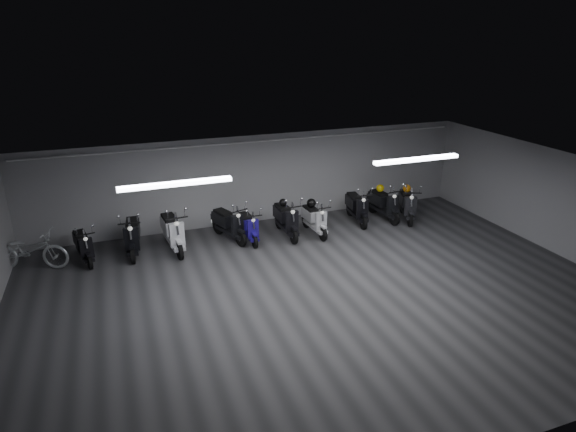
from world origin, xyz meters
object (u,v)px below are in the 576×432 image
object	(u,v)px
scooter_3	(229,219)
scooter_8	(384,199)
helmet_3	(380,188)
bicycle	(28,246)
helmet_0	(283,202)
helmet_2	(407,188)
scooter_1	(132,230)
scooter_0	(83,241)
scooter_9	(408,200)
scooter_2	(172,226)
helmet_1	(311,203)
scooter_4	(249,222)
scooter_7	(357,202)
scooter_6	(315,215)
scooter_5	(286,214)

from	to	relation	value
scooter_3	scooter_8	xyz separation A→B (m)	(5.12, -0.08, 0.02)
scooter_8	helmet_3	size ratio (longest dim) A/B	7.17
bicycle	helmet_0	distance (m)	6.91
helmet_3	helmet_2	bearing A→B (deg)	-22.54
scooter_1	helmet_3	xyz separation A→B (m)	(7.79, 0.19, 0.27)
helmet_0	helmet_3	distance (m)	3.45
scooter_0	scooter_9	distance (m)	9.76
scooter_2	scooter_3	distance (m)	1.64
helmet_2	helmet_3	world-z (taller)	helmet_2
helmet_1	scooter_0	bearing A→B (deg)	178.58
scooter_4	scooter_9	xyz separation A→B (m)	(5.28, -0.11, 0.09)
scooter_2	scooter_7	bearing A→B (deg)	-4.80
scooter_7	helmet_1	size ratio (longest dim) A/B	6.45
helmet_0	helmet_3	size ratio (longest dim) A/B	0.90
scooter_3	scooter_4	world-z (taller)	scooter_3
scooter_4	helmet_0	size ratio (longest dim) A/B	6.92
scooter_8	helmet_0	distance (m)	3.47
scooter_0	helmet_0	world-z (taller)	scooter_0
scooter_3	scooter_6	world-z (taller)	scooter_3
bicycle	scooter_6	bearing A→B (deg)	-73.93
scooter_9	helmet_2	bearing A→B (deg)	90.00
scooter_8	helmet_3	bearing A→B (deg)	90.00
scooter_4	scooter_6	xyz separation A→B (m)	(2.00, -0.18, 0.03)
scooter_0	helmet_0	size ratio (longest dim) A/B	6.96
scooter_2	scooter_8	bearing A→B (deg)	-5.32
scooter_6	scooter_7	distance (m)	1.70
bicycle	helmet_2	bearing A→B (deg)	-71.41
scooter_3	helmet_1	world-z (taller)	scooter_3
scooter_2	helmet_2	world-z (taller)	scooter_2
scooter_1	helmet_2	xyz separation A→B (m)	(8.59, -0.14, 0.28)
helmet_2	scooter_5	bearing A→B (deg)	-177.99
scooter_6	helmet_1	size ratio (longest dim) A/B	5.96
scooter_2	scooter_5	xyz separation A→B (m)	(3.30, -0.13, -0.04)
scooter_5	bicycle	bearing A→B (deg)	176.85
scooter_6	scooter_8	bearing A→B (deg)	4.69
scooter_3	scooter_8	bearing A→B (deg)	-20.94
scooter_4	helmet_1	xyz separation A→B (m)	(1.98, 0.05, 0.32)
bicycle	helmet_1	bearing A→B (deg)	-72.22
helmet_1	scooter_4	bearing A→B (deg)	-178.51
scooter_1	helmet_0	world-z (taller)	scooter_1
scooter_9	helmet_3	world-z (taller)	scooter_9
helmet_2	scooter_0	bearing A→B (deg)	179.50
scooter_5	helmet_0	xyz separation A→B (m)	(-0.00, 0.26, 0.28)
scooter_1	helmet_3	bearing A→B (deg)	7.00
scooter_2	bicycle	distance (m)	3.62
scooter_2	scooter_5	bearing A→B (deg)	-8.41
bicycle	helmet_3	distance (m)	10.35
scooter_1	helmet_0	bearing A→B (deg)	5.19
scooter_8	bicycle	size ratio (longest dim) A/B	0.94
helmet_1	helmet_3	xyz separation A→B (m)	(2.60, 0.40, 0.06)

